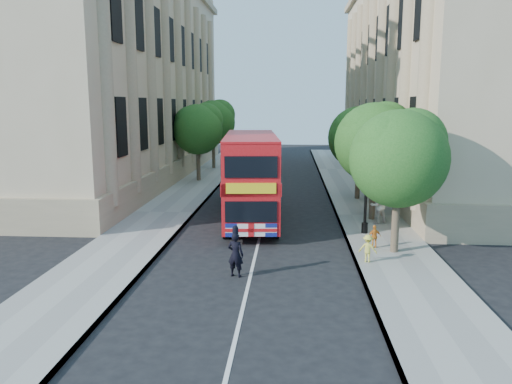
% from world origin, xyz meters
% --- Properties ---
extents(ground, '(120.00, 120.00, 0.00)m').
position_xyz_m(ground, '(0.00, 0.00, 0.00)').
color(ground, black).
rests_on(ground, ground).
extents(pavement_right, '(3.50, 80.00, 0.12)m').
position_xyz_m(pavement_right, '(5.75, 10.00, 0.06)').
color(pavement_right, gray).
rests_on(pavement_right, ground).
extents(pavement_left, '(3.50, 80.00, 0.12)m').
position_xyz_m(pavement_left, '(-5.75, 10.00, 0.06)').
color(pavement_left, gray).
rests_on(pavement_left, ground).
extents(building_right, '(12.00, 38.00, 18.00)m').
position_xyz_m(building_right, '(13.80, 24.00, 9.00)').
color(building_right, tan).
rests_on(building_right, ground).
extents(building_left, '(12.00, 38.00, 18.00)m').
position_xyz_m(building_left, '(-13.80, 24.00, 9.00)').
color(building_left, tan).
rests_on(building_left, ground).
extents(tree_right_near, '(4.00, 4.00, 6.08)m').
position_xyz_m(tree_right_near, '(5.84, 3.03, 4.25)').
color(tree_right_near, '#473828').
rests_on(tree_right_near, ground).
extents(tree_right_mid, '(4.20, 4.20, 6.37)m').
position_xyz_m(tree_right_mid, '(5.84, 9.03, 4.45)').
color(tree_right_mid, '#473828').
rests_on(tree_right_mid, ground).
extents(tree_right_far, '(4.00, 4.00, 6.15)m').
position_xyz_m(tree_right_far, '(5.84, 15.03, 4.31)').
color(tree_right_far, '#473828').
rests_on(tree_right_far, ground).
extents(tree_left_far, '(4.00, 4.00, 6.30)m').
position_xyz_m(tree_left_far, '(-5.96, 22.03, 4.44)').
color(tree_left_far, '#473828').
rests_on(tree_left_far, ground).
extents(tree_left_back, '(4.20, 4.20, 6.65)m').
position_xyz_m(tree_left_back, '(-5.96, 30.03, 4.71)').
color(tree_left_back, '#473828').
rests_on(tree_left_back, ground).
extents(lamp_post, '(0.32, 0.32, 5.16)m').
position_xyz_m(lamp_post, '(5.00, 6.00, 2.51)').
color(lamp_post, black).
rests_on(lamp_post, pavement_right).
extents(double_decker_bus, '(3.40, 10.02, 4.55)m').
position_xyz_m(double_decker_bus, '(-0.68, 8.52, 2.51)').
color(double_decker_bus, '#B20C10').
rests_on(double_decker_bus, ground).
extents(box_van, '(2.04, 4.59, 2.58)m').
position_xyz_m(box_van, '(-1.80, 15.77, 1.26)').
color(box_van, black).
rests_on(box_van, ground).
extents(police_constable, '(0.70, 0.56, 1.66)m').
position_xyz_m(police_constable, '(-0.53, -0.18, 0.83)').
color(police_constable, black).
rests_on(police_constable, ground).
extents(woman_pedestrian, '(1.09, 0.96, 1.86)m').
position_xyz_m(woman_pedestrian, '(5.98, 8.14, 1.05)').
color(woman_pedestrian, beige).
rests_on(woman_pedestrian, pavement_right).
extents(child_a, '(0.62, 0.36, 0.99)m').
position_xyz_m(child_a, '(5.05, 3.51, 0.62)').
color(child_a, orange).
rests_on(child_a, pavement_right).
extents(child_b, '(0.78, 0.55, 1.09)m').
position_xyz_m(child_b, '(4.47, 1.52, 0.67)').
color(child_b, gold).
rests_on(child_b, pavement_right).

